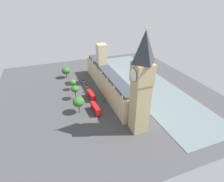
{
  "coord_description": "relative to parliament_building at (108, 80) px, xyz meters",
  "views": [
    {
      "loc": [
        35.69,
        106.76,
        62.78
      ],
      "look_at": [
        1.0,
        15.18,
        8.48
      ],
      "focal_mm": 29.2,
      "sensor_mm": 36.0,
      "label": 1
    }
  ],
  "objects": [
    {
      "name": "clock_tower",
      "position": [
        -0.43,
        44.63,
        17.69
      ],
      "size": [
        8.52,
        8.52,
        50.44
      ],
      "color": "tan",
      "rests_on": "ground"
    },
    {
      "name": "ground_plane",
      "position": [
        1.99,
        1.27,
        -8.37
      ],
      "size": [
        146.2,
        146.2,
        0.0
      ],
      "primitive_type": "plane",
      "color": "#424244"
    },
    {
      "name": "parliament_building",
      "position": [
        0.0,
        0.0,
        0.0
      ],
      "size": [
        10.55,
        76.2,
        30.17
      ],
      "color": "#CCBA8E",
      "rests_on": "ground"
    },
    {
      "name": "car_white_by_river_gate",
      "position": [
        13.04,
        -10.79,
        -7.48
      ],
      "size": [
        1.95,
        4.62,
        1.74
      ],
      "rotation": [
        0.0,
        0.0,
        3.15
      ],
      "color": "silver",
      "rests_on": "ground"
    },
    {
      "name": "river_thames",
      "position": [
        -31.03,
        1.27,
        -8.24
      ],
      "size": [
        35.7,
        131.58,
        0.25
      ],
      "primitive_type": "cube",
      "color": "slate",
      "rests_on": "ground"
    },
    {
      "name": "double_decker_bus_near_tower",
      "position": [
        15.72,
        22.66,
        -5.74
      ],
      "size": [
        3.23,
        10.64,
        4.75
      ],
      "rotation": [
        0.0,
        0.0,
        3.21
      ],
      "color": "red",
      "rests_on": "ground"
    },
    {
      "name": "car_silver_trailing",
      "position": [
        13.67,
        -19.53,
        -7.48
      ],
      "size": [
        2.05,
        4.38,
        1.74
      ],
      "rotation": [
        0.0,
        0.0,
        0.05
      ],
      "color": "#B7B7BC",
      "rests_on": "ground"
    },
    {
      "name": "plane_tree_under_trees",
      "position": [
        23.58,
        3.48,
        -1.05
      ],
      "size": [
        5.07,
        5.07,
        9.55
      ],
      "color": "brown",
      "rests_on": "ground"
    },
    {
      "name": "plane_tree_midblock",
      "position": [
        22.78,
        -9.52,
        -2.42
      ],
      "size": [
        4.65,
        4.65,
        7.99
      ],
      "color": "brown",
      "rests_on": "ground"
    },
    {
      "name": "pedestrian_corner",
      "position": [
        7.46,
        33.87,
        -7.67
      ],
      "size": [
        0.66,
        0.63,
        1.56
      ],
      "rotation": [
        0.0,
        0.0,
        4.02
      ],
      "color": "gray",
      "rests_on": "ground"
    },
    {
      "name": "double_decker_bus_kerbside",
      "position": [
        14.13,
        6.96,
        -5.74
      ],
      "size": [
        3.25,
        10.65,
        4.75
      ],
      "rotation": [
        0.0,
        0.0,
        0.07
      ],
      "color": "red",
      "rests_on": "ground"
    },
    {
      "name": "street_lamp_slot_10",
      "position": [
        23.16,
        -2.49,
        -4.34
      ],
      "size": [
        0.56,
        0.56,
        5.7
      ],
      "color": "black",
      "rests_on": "ground"
    },
    {
      "name": "plane_tree_opposite_hall",
      "position": [
        24.26,
        -32.22,
        -2.27
      ],
      "size": [
        6.81,
        6.81,
        9.01
      ],
      "color": "brown",
      "rests_on": "ground"
    },
    {
      "name": "plane_tree_far_end",
      "position": [
        24.56,
        19.44,
        -1.18
      ],
      "size": [
        6.7,
        6.7,
        10.06
      ],
      "color": "brown",
      "rests_on": "ground"
    },
    {
      "name": "pedestrian_leading",
      "position": [
        7.59,
        14.06,
        -7.63
      ],
      "size": [
        0.68,
        0.67,
        1.64
      ],
      "rotation": [
        0.0,
        0.0,
        3.94
      ],
      "color": "black",
      "rests_on": "ground"
    }
  ]
}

